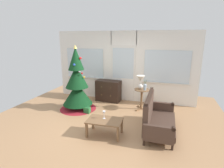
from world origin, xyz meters
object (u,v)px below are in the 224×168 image
object	(u,v)px
dresser_cabinet	(108,91)
flower_vase	(145,87)
wine_glass	(104,113)
gift_box	(87,110)
side_table	(142,95)
table_lamp	(141,80)
christmas_tree	(77,86)
coffee_table	(105,122)
settee_sofa	(156,117)

from	to	relation	value
dresser_cabinet	flower_vase	world-z (taller)	flower_vase
wine_glass	gift_box	size ratio (longest dim) A/B	1.06
side_table	flower_vase	bearing A→B (deg)	-30.96
wine_glass	gift_box	bearing A→B (deg)	133.08
table_lamp	gift_box	size ratio (longest dim) A/B	2.39
gift_box	side_table	bearing A→B (deg)	27.45
side_table	wine_glass	xyz separation A→B (m)	(-0.64, -1.83, 0.05)
flower_vase	gift_box	size ratio (longest dim) A/B	1.90
dresser_cabinet	side_table	size ratio (longest dim) A/B	1.35
flower_vase	gift_box	world-z (taller)	flower_vase
table_lamp	flower_vase	bearing A→B (deg)	-32.01
gift_box	table_lamp	bearing A→B (deg)	29.52
christmas_tree	gift_box	distance (m)	0.86
coffee_table	gift_box	size ratio (longest dim) A/B	4.72
settee_sofa	christmas_tree	bearing A→B (deg)	164.03
dresser_cabinet	flower_vase	distance (m)	1.55
flower_vase	coffee_table	size ratio (longest dim) A/B	0.40
christmas_tree	dresser_cabinet	size ratio (longest dim) A/B	2.27
table_lamp	wine_glass	bearing A→B (deg)	-107.30
flower_vase	christmas_tree	bearing A→B (deg)	-165.96
side_table	flower_vase	size ratio (longest dim) A/B	1.96
christmas_tree	table_lamp	bearing A→B (deg)	17.82
christmas_tree	wine_glass	size ratio (longest dim) A/B	10.76
flower_vase	wine_glass	bearing A→B (deg)	-112.77
christmas_tree	flower_vase	size ratio (longest dim) A/B	5.99
table_lamp	wine_glass	xyz separation A→B (m)	(-0.58, -1.87, -0.43)
dresser_cabinet	side_table	bearing A→B (deg)	-19.10
christmas_tree	flower_vase	xyz separation A→B (m)	(2.12, 0.53, 0.01)
flower_vase	coffee_table	world-z (taller)	flower_vase
christmas_tree	dresser_cabinet	xyz separation A→B (m)	(0.72, 1.04, -0.40)
coffee_table	wine_glass	world-z (taller)	wine_glass
side_table	coffee_table	size ratio (longest dim) A/B	0.79
settee_sofa	flower_vase	world-z (taller)	flower_vase
coffee_table	gift_box	world-z (taller)	coffee_table
christmas_tree	coffee_table	bearing A→B (deg)	-42.63
table_lamp	wine_glass	distance (m)	2.00
side_table	gift_box	xyz separation A→B (m)	(-1.58, -0.82, -0.40)
christmas_tree	dresser_cabinet	distance (m)	1.33
christmas_tree	flower_vase	world-z (taller)	christmas_tree
dresser_cabinet	coffee_table	distance (m)	2.45
dresser_cabinet	wine_glass	distance (m)	2.38
coffee_table	wine_glass	bearing A→B (deg)	117.49
settee_sofa	coffee_table	bearing A→B (deg)	-154.08
wine_glass	settee_sofa	bearing A→B (deg)	22.33
dresser_cabinet	wine_glass	size ratio (longest dim) A/B	4.74
flower_vase	settee_sofa	bearing A→B (deg)	-69.99
coffee_table	flower_vase	bearing A→B (deg)	69.06
dresser_cabinet	wine_glass	world-z (taller)	dresser_cabinet
gift_box	dresser_cabinet	bearing A→B (deg)	77.75
dresser_cabinet	table_lamp	world-z (taller)	table_lamp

